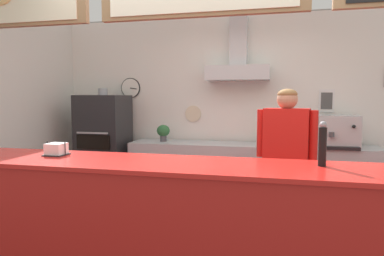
{
  "coord_description": "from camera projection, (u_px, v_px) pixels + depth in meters",
  "views": [
    {
      "loc": [
        0.54,
        -2.8,
        1.53
      ],
      "look_at": [
        -0.28,
        0.66,
        1.21
      ],
      "focal_mm": 32.48,
      "sensor_mm": 36.0,
      "label": 1
    }
  ],
  "objects": [
    {
      "name": "back_prep_counter",
      "position": [
        249.0,
        176.0,
        4.8
      ],
      "size": [
        3.36,
        0.57,
        0.88
      ],
      "color": "#B7BABF",
      "rests_on": "ground_plane"
    },
    {
      "name": "service_counter",
      "position": [
        193.0,
        238.0,
        2.45
      ],
      "size": [
        4.74,
        0.66,
        1.07
      ],
      "color": "red",
      "rests_on": "ground_plane"
    },
    {
      "name": "espresso_machine",
      "position": [
        337.0,
        132.0,
        4.46
      ],
      "size": [
        0.5,
        0.49,
        0.41
      ],
      "color": "silver",
      "rests_on": "back_prep_counter"
    },
    {
      "name": "shop_worker",
      "position": [
        286.0,
        164.0,
        3.43
      ],
      "size": [
        0.58,
        0.29,
        1.61
      ],
      "rotation": [
        0.0,
        0.0,
        2.96
      ],
      "color": "#232328",
      "rests_on": "ground_plane"
    },
    {
      "name": "pizza_oven",
      "position": [
        104.0,
        148.0,
        5.14
      ],
      "size": [
        0.67,
        0.64,
        1.65
      ],
      "color": "#232326",
      "rests_on": "ground_plane"
    },
    {
      "name": "back_wall_assembly",
      "position": [
        236.0,
        102.0,
        4.96
      ],
      "size": [
        5.45,
        2.77,
        2.72
      ],
      "color": "gray",
      "rests_on": "ground_plane"
    },
    {
      "name": "napkin_holder",
      "position": [
        56.0,
        150.0,
        2.73
      ],
      "size": [
        0.17,
        0.16,
        0.11
      ],
      "color": "#262628",
      "rests_on": "service_counter"
    },
    {
      "name": "pepper_grinder",
      "position": [
        323.0,
        144.0,
        2.3
      ],
      "size": [
        0.05,
        0.05,
        0.3
      ],
      "color": "black",
      "rests_on": "service_counter"
    },
    {
      "name": "potted_basil",
      "position": [
        273.0,
        134.0,
        4.65
      ],
      "size": [
        0.26,
        0.26,
        0.29
      ],
      "color": "#9E563D",
      "rests_on": "back_prep_counter"
    },
    {
      "name": "potted_thyme",
      "position": [
        163.0,
        132.0,
        5.04
      ],
      "size": [
        0.19,
        0.19,
        0.24
      ],
      "color": "#4C4C51",
      "rests_on": "back_prep_counter"
    }
  ]
}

